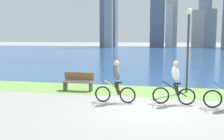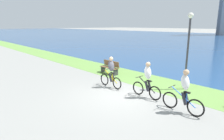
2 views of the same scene
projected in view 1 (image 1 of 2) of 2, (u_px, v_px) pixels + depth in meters
ground_plane at (147, 108)px, 9.68m from camera, size 300.00×300.00×0.00m
grass_strip_bayside at (152, 91)px, 12.62m from camera, size 120.00×2.69×0.01m
bay_water_surface at (164, 52)px, 47.49m from camera, size 300.00×69.15×0.00m
cyclist_lead at (116, 82)px, 10.36m from camera, size 1.65×0.52×1.68m
cyclist_trailing at (175, 83)px, 10.08m from camera, size 1.63×0.52×1.70m
bench_near_path at (78, 82)px, 12.78m from camera, size 1.50×0.47×0.90m
lamppost_tall at (188, 38)px, 12.12m from camera, size 0.28×0.28×3.90m
city_skyline_far_shore at (168, 14)px, 72.45m from camera, size 39.66×10.65×27.63m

